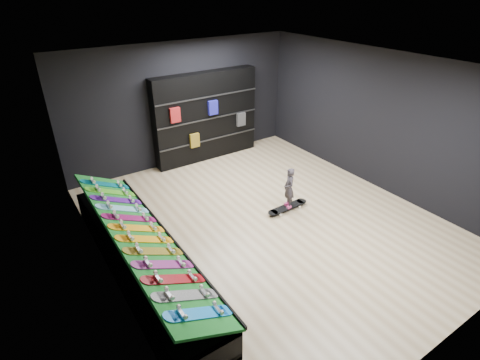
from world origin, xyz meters
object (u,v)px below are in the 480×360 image
back_shelving (206,117)px  floor_skateboard (287,208)px  display_rack (141,259)px  child (288,195)px

back_shelving → floor_skateboard: 3.40m
back_shelving → display_rack: bearing=-132.9°
display_rack → child: 3.17m
display_rack → back_shelving: (3.09, 3.32, 0.87)m
back_shelving → child: (0.08, -3.22, -0.77)m
back_shelving → child: size_ratio=5.42×
floor_skateboard → child: (0.00, 0.00, 0.30)m
display_rack → floor_skateboard: (3.17, 0.10, -0.20)m
display_rack → back_shelving: bearing=47.1°
child → back_shelving: bearing=-155.2°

